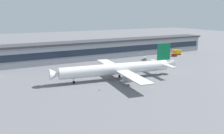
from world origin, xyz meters
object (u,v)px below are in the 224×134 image
object	(u,v)px
airliner	(118,69)
stair_truck	(177,52)
follow_me_car	(145,58)
traffic_cone_0	(100,90)
baggage_tug	(174,55)

from	to	relation	value
airliner	stair_truck	xyz separation A→B (m)	(73.08, 38.10, -2.84)
follow_me_car	traffic_cone_0	distance (m)	71.04
traffic_cone_0	baggage_tug	bearing A→B (deg)	29.17
airliner	stair_truck	world-z (taller)	airliner
airliner	follow_me_car	distance (m)	51.41
airliner	traffic_cone_0	bearing A→B (deg)	-142.05
airliner	traffic_cone_0	world-z (taller)	airliner
follow_me_car	baggage_tug	bearing A→B (deg)	1.99
baggage_tug	traffic_cone_0	world-z (taller)	baggage_tug
airliner	baggage_tug	world-z (taller)	airliner
follow_me_car	baggage_tug	distance (m)	26.34
stair_truck	baggage_tug	bearing A→B (deg)	-146.35
baggage_tug	airliner	bearing A→B (deg)	-153.16
follow_me_car	traffic_cone_0	bearing A→B (deg)	-141.07
follow_me_car	stair_truck	size ratio (longest dim) A/B	0.78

